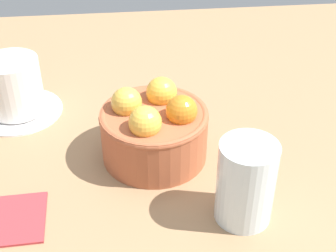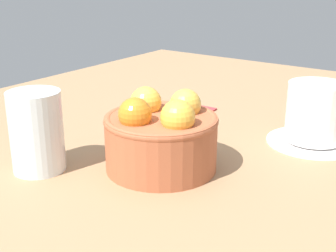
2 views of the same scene
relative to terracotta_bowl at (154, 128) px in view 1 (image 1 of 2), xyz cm
name	(u,v)px [view 1 (image 1 of 2)]	position (x,y,z in cm)	size (l,w,h in cm)	color
ground_plane	(155,166)	(0.00, 0.00, -6.29)	(135.21, 98.76, 3.96)	#997551
terracotta_bowl	(154,128)	(0.00, 0.00, 0.00)	(13.76, 13.76, 9.58)	#AD5938
coffee_cup	(14,89)	(19.22, -12.33, -0.38)	(12.76, 12.76, 8.61)	white
water_glass	(246,182)	(-8.91, 11.91, 0.62)	(6.37, 6.37, 9.84)	silver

